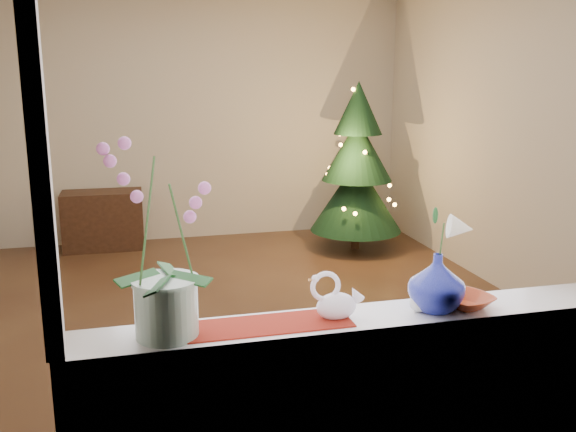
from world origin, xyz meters
The scene contains 15 objects.
ground centered at (0.00, 0.00, 0.00)m, with size 5.00×5.00×0.00m, color #3B2318.
wall_back centered at (0.00, 2.50, 1.35)m, with size 4.50×0.10×2.70m, color beige.
wall_front centered at (0.00, -2.50, 1.35)m, with size 4.50×0.10×2.70m, color beige.
wall_right centered at (2.25, 0.00, 1.35)m, with size 0.10×5.00×2.70m, color beige.
windowsill centered at (0.00, -2.37, 0.90)m, with size 2.20×0.26×0.04m, color white.
window_frame centered at (0.00, -2.47, 1.70)m, with size 2.22×0.06×1.60m, color white, non-canonical shape.
runner centered at (-0.38, -2.37, 0.92)m, with size 0.70×0.20×0.01m, color maroon.
orchid_pot centered at (-0.71, -2.38, 1.28)m, with size 0.24×0.24×0.71m, color white, non-canonical shape.
swan centered at (-0.08, -2.37, 1.01)m, with size 0.21×0.10×0.18m, color white, non-canonical shape.
blue_vase centered at (0.33, -2.39, 1.05)m, with size 0.25×0.25×0.27m, color navy.
lily centered at (0.33, -2.39, 1.29)m, with size 0.15×0.08×0.20m, color silver, non-canonical shape.
paperweight centered at (0.26, -2.38, 0.96)m, with size 0.08×0.08×0.08m, color silver.
amber_dish centered at (0.47, -2.38, 0.94)m, with size 0.17×0.17×0.04m, color #9D2F11.
xmas_tree centered at (1.48, 1.60, 0.87)m, with size 0.95×0.95×1.73m, color black, non-canonical shape.
side_table centered at (-1.08, 2.25, 0.31)m, with size 0.81×0.41×0.61m, color black.
Camera 1 is at (-0.83, -4.55, 1.85)m, focal length 40.00 mm.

